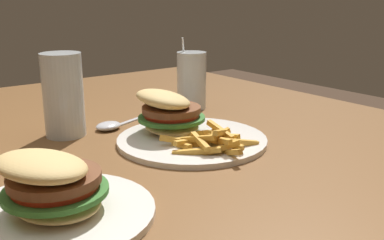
% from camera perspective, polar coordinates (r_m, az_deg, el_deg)
% --- Properties ---
extents(dining_table, '(1.40, 1.40, 0.76)m').
position_cam_1_polar(dining_table, '(0.87, -11.73, -11.99)').
color(dining_table, brown).
rests_on(dining_table, ground_plane).
extents(meal_plate_near, '(0.29, 0.28, 0.10)m').
position_cam_1_polar(meal_plate_near, '(0.86, -1.51, -0.57)').
color(meal_plate_near, white).
rests_on(meal_plate_near, dining_table).
extents(beer_glass, '(0.08, 0.08, 0.16)m').
position_cam_1_polar(beer_glass, '(0.91, -16.05, 2.74)').
color(beer_glass, silver).
rests_on(beer_glass, dining_table).
extents(juice_glass, '(0.07, 0.07, 0.17)m').
position_cam_1_polar(juice_glass, '(1.10, -0.06, 4.70)').
color(juice_glass, silver).
rests_on(juice_glass, dining_table).
extents(spoon, '(0.09, 0.18, 0.02)m').
position_cam_1_polar(spoon, '(0.96, -10.26, -0.66)').
color(spoon, silver).
rests_on(spoon, dining_table).
extents(meal_plate_far, '(0.25, 0.25, 0.10)m').
position_cam_1_polar(meal_plate_far, '(0.59, -17.20, -9.00)').
color(meal_plate_far, white).
rests_on(meal_plate_far, dining_table).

